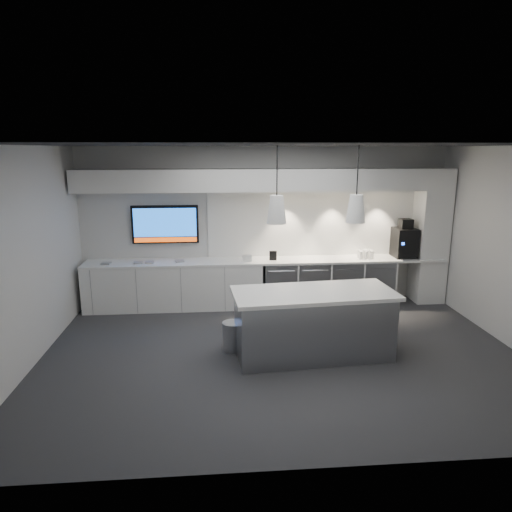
{
  "coord_description": "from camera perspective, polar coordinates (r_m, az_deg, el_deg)",
  "views": [
    {
      "loc": [
        -0.89,
        -6.18,
        2.95
      ],
      "look_at": [
        -0.29,
        1.1,
        1.23
      ],
      "focal_mm": 32.0,
      "sensor_mm": 36.0,
      "label": 1
    }
  ],
  "objects": [
    {
      "name": "sign_white",
      "position": [
        8.49,
        -1.12,
        -0.25
      ],
      "size": [
        0.18,
        0.05,
        0.14
      ],
      "primitive_type": "cube",
      "rotation": [
        0.0,
        0.0,
        -0.18
      ],
      "color": "white",
      "rests_on": "back_counter"
    },
    {
      "name": "cup_cluster",
      "position": [
        8.98,
        13.52,
        0.19
      ],
      "size": [
        0.29,
        0.18,
        0.16
      ],
      "primitive_type": null,
      "color": "white",
      "rests_on": "back_counter"
    },
    {
      "name": "soffit",
      "position": [
        8.45,
        1.35,
        9.51
      ],
      "size": [
        6.9,
        0.6,
        0.4
      ],
      "primitive_type": "cube",
      "color": "white",
      "rests_on": "wall_back"
    },
    {
      "name": "wall_back",
      "position": [
        8.85,
        1.12,
        3.81
      ],
      "size": [
        7.0,
        0.0,
        7.0
      ],
      "primitive_type": "plane",
      "rotation": [
        1.57,
        0.0,
        0.0
      ],
      "color": "silver",
      "rests_on": "floor"
    },
    {
      "name": "pendant_left",
      "position": [
        6.2,
        2.6,
        5.85
      ],
      "size": [
        0.27,
        0.27,
        1.08
      ],
      "color": "white",
      "rests_on": "ceiling"
    },
    {
      "name": "wall_tv",
      "position": [
        8.8,
        -11.28,
        3.9
      ],
      "size": [
        1.25,
        0.07,
        0.72
      ],
      "color": "black",
      "rests_on": "wall_back"
    },
    {
      "name": "island",
      "position": [
        6.71,
        7.15,
        -8.34
      ],
      "size": [
        2.38,
        1.17,
        0.98
      ],
      "rotation": [
        0.0,
        0.0,
        0.08
      ],
      "color": "#909398",
      "rests_on": "floor"
    },
    {
      "name": "left_base_cabinets",
      "position": [
        8.77,
        -10.17,
        -3.67
      ],
      "size": [
        3.3,
        0.63,
        0.86
      ],
      "primitive_type": "cube",
      "color": "white",
      "rests_on": "floor"
    },
    {
      "name": "fridge_unit_b",
      "position": [
        8.91,
        6.95,
        -3.32
      ],
      "size": [
        0.6,
        0.61,
        0.85
      ],
      "primitive_type": "cube",
      "color": "#909398",
      "rests_on": "floor"
    },
    {
      "name": "backsplash",
      "position": [
        9.02,
        8.76,
        4.16
      ],
      "size": [
        4.6,
        0.03,
        1.3
      ],
      "primitive_type": "cube",
      "color": "white",
      "rests_on": "wall_back"
    },
    {
      "name": "ceiling",
      "position": [
        6.25,
        3.58,
        13.68
      ],
      "size": [
        7.0,
        7.0,
        0.0
      ],
      "primitive_type": "plane",
      "rotation": [
        3.14,
        0.0,
        0.0
      ],
      "color": "black",
      "rests_on": "wall_back"
    },
    {
      "name": "coffee_machine",
      "position": [
        9.28,
        18.08,
        1.75
      ],
      "size": [
        0.41,
        0.58,
        0.74
      ],
      "rotation": [
        0.0,
        0.0,
        -0.0
      ],
      "color": "black",
      "rests_on": "back_counter"
    },
    {
      "name": "sign_black",
      "position": [
        8.59,
        2.14,
        0.05
      ],
      "size": [
        0.14,
        0.03,
        0.18
      ],
      "primitive_type": "cube",
      "rotation": [
        0.0,
        0.0,
        -0.1
      ],
      "color": "black",
      "rests_on": "back_counter"
    },
    {
      "name": "back_counter",
      "position": [
        8.65,
        1.32,
        -0.6
      ],
      "size": [
        6.8,
        0.65,
        0.04
      ],
      "primitive_type": "cube",
      "color": "white",
      "rests_on": "left_base_cabinets"
    },
    {
      "name": "bin",
      "position": [
        6.92,
        -2.9,
        -10.0
      ],
      "size": [
        0.35,
        0.35,
        0.44
      ],
      "primitive_type": "cylinder",
      "rotation": [
        0.0,
        0.0,
        -0.13
      ],
      "color": "#909398",
      "rests_on": "floor"
    },
    {
      "name": "floor",
      "position": [
        6.91,
        3.21,
        -12.06
      ],
      "size": [
        7.0,
        7.0,
        0.0
      ],
      "primitive_type": "plane",
      "color": "#313134",
      "rests_on": "ground"
    },
    {
      "name": "wall_front",
      "position": [
        4.06,
        8.37,
        -7.86
      ],
      "size": [
        7.0,
        0.0,
        7.0
      ],
      "primitive_type": "plane",
      "rotation": [
        -1.57,
        0.0,
        0.0
      ],
      "color": "silver",
      "rests_on": "floor"
    },
    {
      "name": "fridge_unit_a",
      "position": [
        8.8,
        2.92,
        -3.44
      ],
      "size": [
        0.6,
        0.61,
        0.85
      ],
      "primitive_type": "cube",
      "color": "#909398",
      "rests_on": "floor"
    },
    {
      "name": "tray_b",
      "position": [
        8.66,
        -14.5,
        -0.8
      ],
      "size": [
        0.18,
        0.18,
        0.02
      ],
      "primitive_type": "cube",
      "rotation": [
        0.0,
        0.0,
        0.16
      ],
      "color": "gray",
      "rests_on": "back_counter"
    },
    {
      "name": "column",
      "position": [
        9.47,
        20.96,
        2.33
      ],
      "size": [
        0.55,
        0.55,
        2.6
      ],
      "primitive_type": "cube",
      "color": "white",
      "rests_on": "floor"
    },
    {
      "name": "wall_left",
      "position": [
        6.86,
        -26.94,
        -0.42
      ],
      "size": [
        0.0,
        7.0,
        7.0
      ],
      "primitive_type": "plane",
      "rotation": [
        1.57,
        0.0,
        1.57
      ],
      "color": "silver",
      "rests_on": "floor"
    },
    {
      "name": "tray_a",
      "position": [
        8.77,
        -18.24,
        -0.87
      ],
      "size": [
        0.17,
        0.17,
        0.02
      ],
      "primitive_type": "cube",
      "rotation": [
        0.0,
        0.0,
        -0.03
      ],
      "color": "gray",
      "rests_on": "back_counter"
    },
    {
      "name": "fridge_unit_c",
      "position": [
        9.05,
        10.86,
        -3.19
      ],
      "size": [
        0.6,
        0.61,
        0.85
      ],
      "primitive_type": "cube",
      "color": "#909398",
      "rests_on": "floor"
    },
    {
      "name": "fridge_unit_d",
      "position": [
        9.24,
        14.64,
        -3.05
      ],
      "size": [
        0.6,
        0.61,
        0.85
      ],
      "primitive_type": "cube",
      "color": "#909398",
      "rests_on": "floor"
    },
    {
      "name": "pendant_right",
      "position": [
        6.43,
        12.38,
        5.82
      ],
      "size": [
        0.27,
        0.27,
        1.08
      ],
      "color": "white",
      "rests_on": "ceiling"
    },
    {
      "name": "tray_c",
      "position": [
        8.63,
        -13.17,
        -0.77
      ],
      "size": [
        0.18,
        0.18,
        0.02
      ],
      "primitive_type": "cube",
      "rotation": [
        0.0,
        0.0,
        0.12
      ],
      "color": "gray",
      "rests_on": "back_counter"
    },
    {
      "name": "tray_d",
      "position": [
        8.62,
        -9.53,
        -0.62
      ],
      "size": [
        0.19,
        0.19,
        0.02
      ],
      "primitive_type": "cube",
      "rotation": [
        0.0,
        0.0,
        0.22
      ],
      "color": "gray",
      "rests_on": "back_counter"
    }
  ]
}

